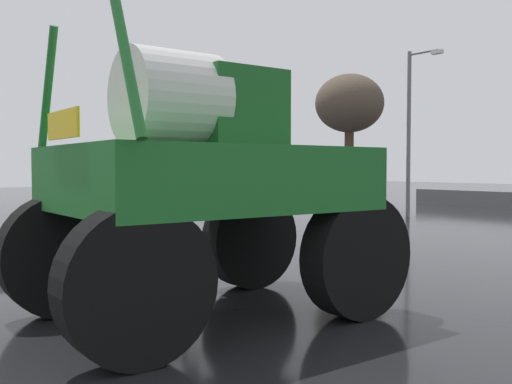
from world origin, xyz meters
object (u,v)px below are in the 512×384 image
object	(u,v)px
oversize_sprayer	(206,187)
bare_tree_left	(349,105)
traffic_signal_near_left	(188,138)
streetlight_far_left	(411,125)

from	to	relation	value
oversize_sprayer	bare_tree_left	bearing A→B (deg)	38.27
oversize_sprayer	traffic_signal_near_left	distance (m)	7.11
traffic_signal_near_left	streetlight_far_left	distance (m)	13.76
oversize_sprayer	traffic_signal_near_left	bearing A→B (deg)	62.70
traffic_signal_near_left	bare_tree_left	distance (m)	13.15
oversize_sprayer	bare_tree_left	distance (m)	19.31
traffic_signal_near_left	oversize_sprayer	bearing A→B (deg)	-29.75
bare_tree_left	oversize_sprayer	bearing A→B (deg)	-54.18
traffic_signal_near_left	bare_tree_left	size ratio (longest dim) A/B	0.63
traffic_signal_near_left	bare_tree_left	bearing A→B (deg)	112.88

